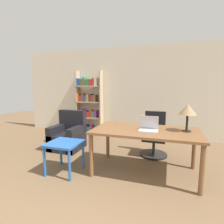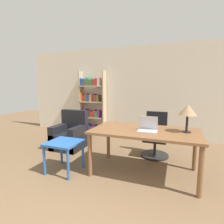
{
  "view_description": "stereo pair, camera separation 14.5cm",
  "coord_description": "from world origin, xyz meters",
  "px_view_note": "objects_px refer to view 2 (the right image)",
  "views": [
    {
      "loc": [
        0.79,
        -0.74,
        1.51
      ],
      "look_at": [
        -0.24,
        2.42,
        1.03
      ],
      "focal_mm": 28.0,
      "sensor_mm": 36.0,
      "label": 1
    },
    {
      "loc": [
        0.92,
        -0.7,
        1.51
      ],
      "look_at": [
        -0.24,
        2.42,
        1.03
      ],
      "focal_mm": 28.0,
      "sensor_mm": 36.0,
      "label": 2
    }
  ],
  "objects_px": {
    "desk": "(145,135)",
    "table_lamp": "(188,111)",
    "laptop": "(148,128)",
    "office_chair": "(155,137)",
    "side_table_blue": "(64,147)",
    "armchair": "(70,136)",
    "bookshelf": "(91,105)"
  },
  "relations": [
    {
      "from": "desk",
      "to": "table_lamp",
      "type": "height_order",
      "value": "table_lamp"
    },
    {
      "from": "desk",
      "to": "laptop",
      "type": "height_order",
      "value": "laptop"
    },
    {
      "from": "office_chair",
      "to": "side_table_blue",
      "type": "bearing_deg",
      "value": -136.79
    },
    {
      "from": "desk",
      "to": "table_lamp",
      "type": "bearing_deg",
      "value": 7.92
    },
    {
      "from": "laptop",
      "to": "side_table_blue",
      "type": "height_order",
      "value": "laptop"
    },
    {
      "from": "side_table_blue",
      "to": "armchair",
      "type": "xyz_separation_m",
      "value": [
        -0.61,
        1.09,
        -0.16
      ]
    },
    {
      "from": "office_chair",
      "to": "bookshelf",
      "type": "distance_m",
      "value": 2.56
    },
    {
      "from": "office_chair",
      "to": "bookshelf",
      "type": "xyz_separation_m",
      "value": [
        -2.19,
        1.21,
        0.54
      ]
    },
    {
      "from": "laptop",
      "to": "office_chair",
      "type": "height_order",
      "value": "laptop"
    },
    {
      "from": "bookshelf",
      "to": "armchair",
      "type": "bearing_deg",
      "value": -84.2
    },
    {
      "from": "table_lamp",
      "to": "side_table_blue",
      "type": "xyz_separation_m",
      "value": [
        -2.0,
        -0.52,
        -0.67
      ]
    },
    {
      "from": "desk",
      "to": "laptop",
      "type": "xyz_separation_m",
      "value": [
        0.06,
        -0.06,
        0.14
      ]
    },
    {
      "from": "desk",
      "to": "laptop",
      "type": "relative_size",
      "value": 5.78
    },
    {
      "from": "table_lamp",
      "to": "side_table_blue",
      "type": "bearing_deg",
      "value": -165.39
    },
    {
      "from": "side_table_blue",
      "to": "bookshelf",
      "type": "distance_m",
      "value": 2.71
    },
    {
      "from": "table_lamp",
      "to": "armchair",
      "type": "distance_m",
      "value": 2.8
    },
    {
      "from": "side_table_blue",
      "to": "desk",
      "type": "bearing_deg",
      "value": 17.75
    },
    {
      "from": "office_chair",
      "to": "side_table_blue",
      "type": "xyz_separation_m",
      "value": [
        -1.43,
        -1.34,
        0.06
      ]
    },
    {
      "from": "side_table_blue",
      "to": "table_lamp",
      "type": "bearing_deg",
      "value": 14.61
    },
    {
      "from": "laptop",
      "to": "armchair",
      "type": "relative_size",
      "value": 0.34
    },
    {
      "from": "office_chair",
      "to": "armchair",
      "type": "xyz_separation_m",
      "value": [
        -2.04,
        -0.26,
        -0.11
      ]
    },
    {
      "from": "side_table_blue",
      "to": "bookshelf",
      "type": "height_order",
      "value": "bookshelf"
    },
    {
      "from": "laptop",
      "to": "table_lamp",
      "type": "height_order",
      "value": "table_lamp"
    },
    {
      "from": "office_chair",
      "to": "armchair",
      "type": "height_order",
      "value": "office_chair"
    },
    {
      "from": "armchair",
      "to": "side_table_blue",
      "type": "bearing_deg",
      "value": -60.56
    },
    {
      "from": "desk",
      "to": "armchair",
      "type": "bearing_deg",
      "value": 161.46
    },
    {
      "from": "table_lamp",
      "to": "bookshelf",
      "type": "height_order",
      "value": "bookshelf"
    },
    {
      "from": "bookshelf",
      "to": "side_table_blue",
      "type": "bearing_deg",
      "value": -73.38
    },
    {
      "from": "desk",
      "to": "bookshelf",
      "type": "relative_size",
      "value": 0.89
    },
    {
      "from": "armchair",
      "to": "bookshelf",
      "type": "xyz_separation_m",
      "value": [
        -0.15,
        1.47,
        0.64
      ]
    },
    {
      "from": "side_table_blue",
      "to": "bookshelf",
      "type": "bearing_deg",
      "value": 106.62
    },
    {
      "from": "table_lamp",
      "to": "office_chair",
      "type": "distance_m",
      "value": 1.24
    }
  ]
}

